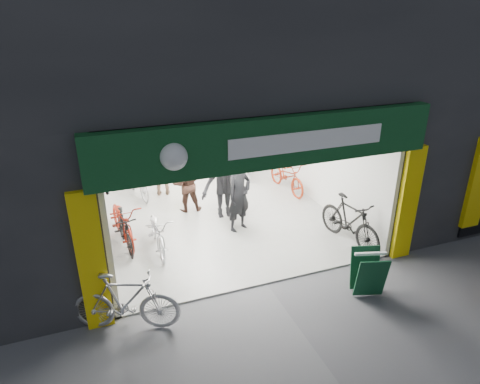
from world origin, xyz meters
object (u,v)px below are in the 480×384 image
parked_bike (126,302)px  sandwich_board (368,272)px  bike_right_front (350,221)px  bike_left_front (158,232)px

parked_bike → sandwich_board: parked_bike is taller
bike_right_front → parked_bike: 5.40m
bike_left_front → bike_right_front: 4.47m
bike_left_front → parked_bike: bearing=-111.2°
bike_left_front → sandwich_board: bearing=-40.5°
bike_right_front → sandwich_board: 1.95m
bike_left_front → sandwich_board: sandwich_board is taller
sandwich_board → bike_left_front: bearing=155.6°
bike_left_front → parked_bike: parked_bike is taller
bike_left_front → bike_right_front: bike_right_front is taller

